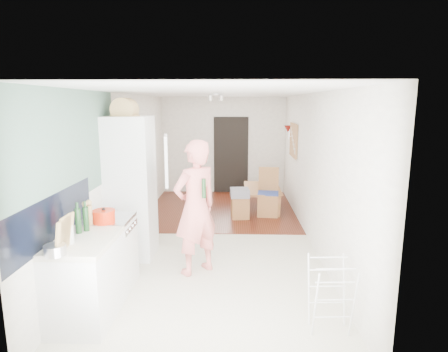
# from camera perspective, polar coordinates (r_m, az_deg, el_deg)

# --- Properties ---
(room_shell) EXTENTS (3.20, 7.00, 2.50)m
(room_shell) POSITION_cam_1_polar(r_m,az_deg,el_deg) (6.36, -1.08, 1.19)
(room_shell) COLOR white
(room_shell) RESTS_ON ground
(floor) EXTENTS (3.20, 7.00, 0.01)m
(floor) POSITION_cam_1_polar(r_m,az_deg,el_deg) (6.69, -1.05, -9.43)
(floor) COLOR beige
(floor) RESTS_ON ground
(wood_floor_overlay) EXTENTS (3.20, 3.30, 0.01)m
(wood_floor_overlay) POSITION_cam_1_polar(r_m,az_deg,el_deg) (8.44, -0.44, -5.02)
(wood_floor_overlay) COLOR maroon
(wood_floor_overlay) RESTS_ON room_shell
(sage_wall_panel) EXTENTS (0.02, 3.00, 1.30)m
(sage_wall_panel) POSITION_cam_1_polar(r_m,az_deg,el_deg) (4.69, -22.24, 4.29)
(sage_wall_panel) COLOR slate
(sage_wall_panel) RESTS_ON room_shell
(tile_splashback) EXTENTS (0.02, 1.90, 0.50)m
(tile_splashback) POSITION_cam_1_polar(r_m,az_deg,el_deg) (4.33, -24.43, -5.85)
(tile_splashback) COLOR black
(tile_splashback) RESTS_ON room_shell
(doorway_recess) EXTENTS (0.90, 0.04, 2.00)m
(doorway_recess) POSITION_cam_1_polar(r_m,az_deg,el_deg) (9.83, 1.07, 3.18)
(doorway_recess) COLOR black
(doorway_recess) RESTS_ON room_shell
(base_cabinet) EXTENTS (0.60, 0.90, 0.86)m
(base_cabinet) POSITION_cam_1_polar(r_m,az_deg,el_deg) (4.47, -20.28, -14.91)
(base_cabinet) COLOR white
(base_cabinet) RESTS_ON room_shell
(worktop) EXTENTS (0.62, 0.92, 0.06)m
(worktop) POSITION_cam_1_polar(r_m,az_deg,el_deg) (4.29, -20.69, -9.36)
(worktop) COLOR #EEE5CD
(worktop) RESTS_ON room_shell
(range_cooker) EXTENTS (0.60, 0.60, 0.88)m
(range_cooker) POSITION_cam_1_polar(r_m,az_deg,el_deg) (5.10, -17.12, -11.27)
(range_cooker) COLOR white
(range_cooker) RESTS_ON room_shell
(cooker_top) EXTENTS (0.60, 0.60, 0.04)m
(cooker_top) POSITION_cam_1_polar(r_m,az_deg,el_deg) (4.95, -17.42, -6.33)
(cooker_top) COLOR silver
(cooker_top) RESTS_ON room_shell
(fridge_housing) EXTENTS (0.66, 0.66, 2.15)m
(fridge_housing) POSITION_cam_1_polar(r_m,az_deg,el_deg) (5.84, -14.01, -1.77)
(fridge_housing) COLOR white
(fridge_housing) RESTS_ON room_shell
(fridge_door) EXTENTS (0.14, 0.56, 0.70)m
(fridge_door) POSITION_cam_1_polar(r_m,az_deg,el_deg) (5.33, -8.78, 2.42)
(fridge_door) COLOR white
(fridge_door) RESTS_ON room_shell
(fridge_interior) EXTENTS (0.02, 0.52, 0.66)m
(fridge_interior) POSITION_cam_1_polar(r_m,az_deg,el_deg) (5.68, -11.22, 2.86)
(fridge_interior) COLOR white
(fridge_interior) RESTS_ON room_shell
(pinboard) EXTENTS (0.03, 0.90, 0.70)m
(pinboard) POSITION_cam_1_polar(r_m,az_deg,el_deg) (8.30, 10.58, 5.38)
(pinboard) COLOR tan
(pinboard) RESTS_ON room_shell
(pinboard_frame) EXTENTS (0.00, 0.94, 0.74)m
(pinboard_frame) POSITION_cam_1_polar(r_m,az_deg,el_deg) (8.29, 10.47, 5.38)
(pinboard_frame) COLOR #A4633B
(pinboard_frame) RESTS_ON room_shell
(wall_sconce) EXTENTS (0.18, 0.18, 0.16)m
(wall_sconce) POSITION_cam_1_polar(r_m,az_deg,el_deg) (8.92, 9.73, 7.07)
(wall_sconce) COLOR maroon
(wall_sconce) RESTS_ON room_shell
(person) EXTENTS (0.95, 0.92, 2.20)m
(person) POSITION_cam_1_polar(r_m,az_deg,el_deg) (5.09, -4.38, -3.03)
(person) COLOR #F17E76
(person) RESTS_ON floor
(dining_table) EXTENTS (0.68, 1.21, 0.42)m
(dining_table) POSITION_cam_1_polar(r_m,az_deg,el_deg) (8.43, 5.97, -3.66)
(dining_table) COLOR #A4633B
(dining_table) RESTS_ON floor
(dining_chair) EXTENTS (0.47, 0.47, 1.01)m
(dining_chair) POSITION_cam_1_polar(r_m,az_deg,el_deg) (7.88, 6.75, -2.50)
(dining_chair) COLOR #A4633B
(dining_chair) RESTS_ON floor
(stool) EXTENTS (0.38, 0.38, 0.46)m
(stool) POSITION_cam_1_polar(r_m,az_deg,el_deg) (7.73, 2.47, -4.81)
(stool) COLOR #A4633B
(stool) RESTS_ON floor
(grey_drape) EXTENTS (0.40, 0.40, 0.17)m
(grey_drape) POSITION_cam_1_polar(r_m,az_deg,el_deg) (7.63, 2.41, -2.57)
(grey_drape) COLOR gray
(grey_drape) RESTS_ON stool
(drying_rack) EXTENTS (0.41, 0.38, 0.77)m
(drying_rack) POSITION_cam_1_polar(r_m,az_deg,el_deg) (4.18, 15.89, -17.21)
(drying_rack) COLOR white
(drying_rack) RESTS_ON floor
(bread_bin) EXTENTS (0.42, 0.40, 0.19)m
(bread_bin) POSITION_cam_1_polar(r_m,az_deg,el_deg) (5.71, -14.87, 9.75)
(bread_bin) COLOR tan
(bread_bin) RESTS_ON fridge_housing
(red_casserole) EXTENTS (0.31, 0.31, 0.16)m
(red_casserole) POSITION_cam_1_polar(r_m,az_deg,el_deg) (4.74, -17.81, -5.90)
(red_casserole) COLOR red
(red_casserole) RESTS_ON cooker_top
(steel_pan) EXTENTS (0.23, 0.23, 0.10)m
(steel_pan) POSITION_cam_1_polar(r_m,az_deg,el_deg) (3.93, -24.36, -10.24)
(steel_pan) COLOR silver
(steel_pan) RESTS_ON worktop
(held_bottle) EXTENTS (0.06, 0.06, 0.26)m
(held_bottle) POSITION_cam_1_polar(r_m,az_deg,el_deg) (4.93, -3.09, -1.88)
(held_bottle) COLOR #183A1A
(held_bottle) RESTS_ON person
(bottle_a) EXTENTS (0.08, 0.08, 0.28)m
(bottle_a) POSITION_cam_1_polar(r_m,az_deg,el_deg) (4.45, -21.35, -6.39)
(bottle_a) COLOR #183A1A
(bottle_a) RESTS_ON worktop
(bottle_b) EXTENTS (0.08, 0.08, 0.28)m
(bottle_b) POSITION_cam_1_polar(r_m,az_deg,el_deg) (4.50, -20.30, -6.16)
(bottle_b) COLOR #183A1A
(bottle_b) RESTS_ON worktop
(bottle_c) EXTENTS (0.09, 0.09, 0.20)m
(bottle_c) POSITION_cam_1_polar(r_m,az_deg,el_deg) (4.17, -22.47, -8.19)
(bottle_c) COLOR silver
(bottle_c) RESTS_ON worktop
(pepper_mill_front) EXTENTS (0.07, 0.07, 0.23)m
(pepper_mill_front) POSITION_cam_1_polar(r_m,az_deg,el_deg) (4.68, -20.34, -5.77)
(pepper_mill_front) COLOR tan
(pepper_mill_front) RESTS_ON worktop
(pepper_mill_back) EXTENTS (0.08, 0.08, 0.24)m
(pepper_mill_back) POSITION_cam_1_polar(r_m,az_deg,el_deg) (4.70, -19.79, -5.63)
(pepper_mill_back) COLOR tan
(pepper_mill_back) RESTS_ON worktop
(chopping_boards) EXTENTS (0.08, 0.26, 0.34)m
(chopping_boards) POSITION_cam_1_polar(r_m,az_deg,el_deg) (4.00, -23.13, -7.96)
(chopping_boards) COLOR tan
(chopping_boards) RESTS_ON worktop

